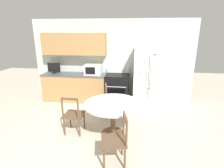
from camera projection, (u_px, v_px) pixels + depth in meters
ground_plane at (96, 144)px, 3.60m from camera, size 14.00×14.00×0.00m
back_wall at (102, 56)px, 5.68m from camera, size 5.20×0.44×2.60m
kitchen_counter at (75, 87)px, 5.78m from camera, size 2.07×0.64×0.90m
refrigerator at (147, 77)px, 5.30m from camera, size 0.84×0.76×1.78m
oven_range at (117, 88)px, 5.59m from camera, size 0.72×0.68×1.08m
microwave at (93, 70)px, 5.53m from camera, size 0.53×0.36×0.32m
countertop_tv at (54, 68)px, 5.72m from camera, size 0.42×0.16×0.34m
dining_table at (113, 109)px, 3.77m from camera, size 1.25×1.25×0.74m
dining_chair_far at (112, 101)px, 4.66m from camera, size 0.49×0.49×0.90m
dining_chair_left at (74, 115)px, 3.88m from camera, size 0.43×0.43×0.90m
dining_chair_near at (115, 140)px, 2.98m from camera, size 0.49×0.49×0.90m
candle_glass at (103, 105)px, 3.53m from camera, size 0.09×0.09×0.09m
folded_napkin at (130, 103)px, 3.67m from camera, size 0.17×0.06×0.05m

